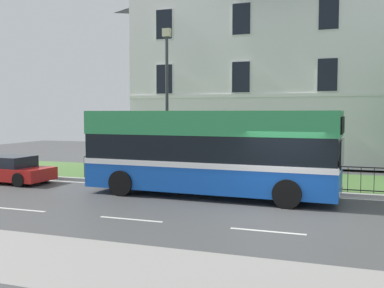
{
  "coord_description": "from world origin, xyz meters",
  "views": [
    {
      "loc": [
        1.95,
        -13.34,
        3.12
      ],
      "look_at": [
        -4.16,
        4.05,
        1.81
      ],
      "focal_mm": 41.87,
      "sensor_mm": 36.0,
      "label": 1
    }
  ],
  "objects_px": {
    "georgian_townhouse": "(295,59)",
    "street_lamp_post": "(167,93)",
    "single_decker_bus": "(210,151)",
    "parked_hatchback_00": "(10,170)"
  },
  "relations": [
    {
      "from": "georgian_townhouse",
      "to": "street_lamp_post",
      "type": "bearing_deg",
      "value": -111.24
    },
    {
      "from": "single_decker_bus",
      "to": "street_lamp_post",
      "type": "distance_m",
      "value": 4.85
    },
    {
      "from": "georgian_townhouse",
      "to": "parked_hatchback_00",
      "type": "height_order",
      "value": "georgian_townhouse"
    },
    {
      "from": "parked_hatchback_00",
      "to": "single_decker_bus",
      "type": "bearing_deg",
      "value": 1.95
    },
    {
      "from": "parked_hatchback_00",
      "to": "street_lamp_post",
      "type": "height_order",
      "value": "street_lamp_post"
    },
    {
      "from": "georgian_townhouse",
      "to": "street_lamp_post",
      "type": "relative_size",
      "value": 2.81
    },
    {
      "from": "georgian_townhouse",
      "to": "parked_hatchback_00",
      "type": "distance_m",
      "value": 18.82
    },
    {
      "from": "single_decker_bus",
      "to": "parked_hatchback_00",
      "type": "xyz_separation_m",
      "value": [
        -9.33,
        0.1,
        -1.09
      ]
    },
    {
      "from": "street_lamp_post",
      "to": "single_decker_bus",
      "type": "bearing_deg",
      "value": -45.58
    },
    {
      "from": "georgian_townhouse",
      "to": "single_decker_bus",
      "type": "relative_size",
      "value": 2.01
    }
  ]
}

